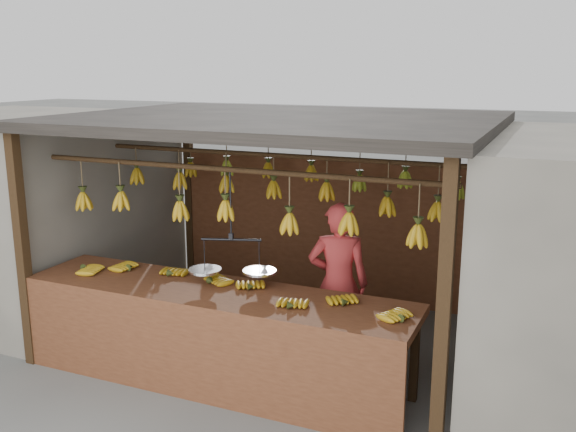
% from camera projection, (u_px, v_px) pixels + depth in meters
% --- Properties ---
extents(ground, '(80.00, 80.00, 0.00)m').
position_uv_depth(ground, '(277.00, 338.00, 6.98)').
color(ground, '#5B5B57').
extents(stall, '(4.30, 3.30, 2.40)m').
position_uv_depth(stall, '(289.00, 154.00, 6.82)').
color(stall, black).
rests_on(stall, ground).
extents(neighbor_left, '(3.00, 3.00, 2.30)m').
position_uv_depth(neighbor_left, '(18.00, 207.00, 8.11)').
color(neighbor_left, slate).
rests_on(neighbor_left, ground).
extents(counter, '(3.76, 0.85, 0.96)m').
position_uv_depth(counter, '(210.00, 314.00, 5.76)').
color(counter, '#5A301B').
rests_on(counter, ground).
extents(hanging_bananas, '(3.56, 2.25, 0.39)m').
position_uv_depth(hanging_bananas, '(275.00, 192.00, 6.60)').
color(hanging_bananas, '#AF8212').
rests_on(hanging_bananas, ground).
extents(balance_scale, '(0.77, 0.46, 0.95)m').
position_uv_depth(balance_scale, '(232.00, 266.00, 5.83)').
color(balance_scale, black).
rests_on(balance_scale, ground).
extents(vendor, '(0.68, 0.54, 1.63)m').
position_uv_depth(vendor, '(338.00, 284.00, 6.25)').
color(vendor, '#BF3333').
rests_on(vendor, ground).
extents(bag_bundles, '(0.08, 0.26, 1.24)m').
position_uv_depth(bag_bundles, '(483.00, 240.00, 7.21)').
color(bag_bundles, '#1426BF').
rests_on(bag_bundles, ground).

